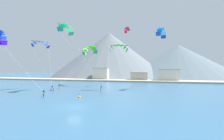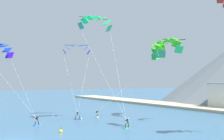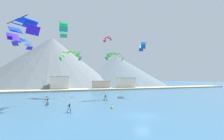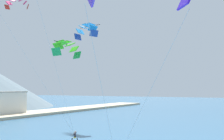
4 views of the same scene
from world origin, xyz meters
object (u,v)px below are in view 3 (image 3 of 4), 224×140
Objects in this scene: kitesurfer_near_trail at (105,98)px; parafoil_kite_distant_mid_solo at (143,46)px; kitesurfer_mid_center at (69,109)px; parafoil_kite_near_lead at (23,43)px; parafoil_kite_mid_center at (23,27)px; parafoil_kite_distant_high_outer at (114,56)px; race_marker_buoy at (112,107)px; kitesurfer_far_left at (47,100)px; parafoil_kite_near_trail at (64,29)px; parafoil_kite_distant_low_drift at (107,39)px; parafoil_kite_far_left at (70,55)px; kitesurfer_near_lead at (48,103)px.

kitesurfer_near_trail is 0.28× the size of parafoil_kite_distant_mid_solo.
kitesurfer_near_trail reaches higher than kitesurfer_mid_center.
kitesurfer_near_trail is 25.03m from parafoil_kite_near_lead.
parafoil_kite_mid_center is (-17.12, -16.84, 12.94)m from kitesurfer_near_trail.
parafoil_kite_distant_high_outer is 21.23m from race_marker_buoy.
kitesurfer_far_left is 19.20m from parafoil_kite_near_trail.
parafoil_kite_mid_center reaches higher than kitesurfer_far_left.
parafoil_kite_distant_low_drift is at bearing 31.28° from parafoil_kite_near_lead.
parafoil_kite_distant_mid_solo reaches higher than parafoil_kite_far_left.
parafoil_kite_near_trail reaches higher than race_marker_buoy.
parafoil_kite_far_left is at bearing 172.40° from parafoil_kite_distant_mid_solo.
kitesurfer_far_left is (-15.18, 2.50, -0.08)m from kitesurfer_near_trail.
parafoil_kite_distant_low_drift is at bearing 153.86° from parafoil_kite_distant_mid_solo.
kitesurfer_near_lead is at bearing 80.86° from parafoil_kite_mid_center.
parafoil_kite_near_trail is (3.83, -2.44, 18.65)m from kitesurfer_far_left.
parafoil_kite_near_lead is 1.01× the size of parafoil_kite_far_left.
parafoil_kite_near_trail is at bearing -163.98° from parafoil_kite_distant_high_outer.
parafoil_kite_distant_high_outer is 15.58m from parafoil_kite_distant_mid_solo.
parafoil_kite_near_trail is at bearing 94.46° from kitesurfer_mid_center.
kitesurfer_mid_center is 0.09× the size of parafoil_kite_near_trail.
kitesurfer_far_left is 18.80m from parafoil_kite_far_left.
parafoil_kite_distant_low_drift is at bearing 74.95° from race_marker_buoy.
parafoil_kite_distant_high_outer is 1.52× the size of parafoil_kite_distant_low_drift.
parafoil_kite_distant_mid_solo is at bearing 19.99° from kitesurfer_near_lead.
kitesurfer_far_left is at bearing 95.90° from kitesurfer_near_lead.
parafoil_kite_distant_mid_solo is at bearing 18.64° from parafoil_kite_near_trail.
kitesurfer_near_trail is at bearing 47.98° from kitesurfer_mid_center.
parafoil_kite_near_trail is 30.98m from parafoil_kite_distant_mid_solo.
parafoil_kite_mid_center is at bearing -95.73° from kitesurfer_far_left.
parafoil_kite_distant_mid_solo is (38.60, 9.72, 4.02)m from parafoil_kite_near_lead.
kitesurfer_near_trail is (14.73, 1.94, 0.09)m from kitesurfer_near_lead.
parafoil_kite_near_lead is at bearing -148.72° from parafoil_kite_distant_low_drift.
parafoil_kite_distant_high_outer is (13.23, -8.95, -0.89)m from parafoil_kite_far_left.
parafoil_kite_distant_low_drift is at bearing 41.72° from kitesurfer_near_lead.
kitesurfer_far_left is 0.12× the size of parafoil_kite_near_lead.
kitesurfer_near_trail is 0.12× the size of parafoil_kite_near_lead.
parafoil_kite_distant_low_drift is 4.03× the size of race_marker_buoy.
kitesurfer_mid_center is 0.12× the size of parafoil_kite_far_left.
parafoil_kite_mid_center reaches higher than parafoil_kite_distant_high_outer.
kitesurfer_mid_center reaches higher than kitesurfer_far_left.
parafoil_kite_near_lead is 2.29× the size of parafoil_kite_distant_mid_solo.
race_marker_buoy is (18.86, -11.09, -14.60)m from parafoil_kite_near_lead.
parafoil_kite_near_lead is 40.00m from parafoil_kite_distant_mid_solo.
parafoil_kite_mid_center reaches higher than kitesurfer_near_trail.
parafoil_kite_far_left is at bearing 145.91° from parafoil_kite_distant_high_outer.
kitesurfer_mid_center is 25.47m from parafoil_kite_distant_high_outer.
parafoil_kite_mid_center is (-6.68, -5.25, 12.98)m from kitesurfer_mid_center.
kitesurfer_near_lead is 14.85m from kitesurfer_near_trail.
parafoil_kite_mid_center is (-1.94, -19.34, 13.02)m from kitesurfer_far_left.
parafoil_kite_near_lead reaches higher than parafoil_kite_distant_high_outer.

